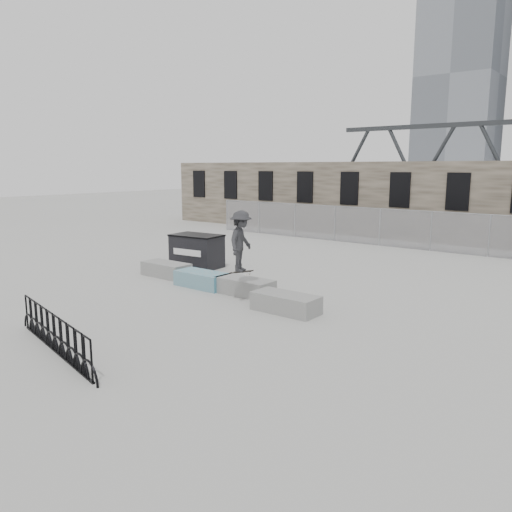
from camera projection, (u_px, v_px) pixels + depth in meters
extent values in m
plane|color=#A0A09C|center=(225.00, 290.00, 17.31)|extent=(120.00, 120.00, 0.00)
cube|color=brown|center=(408.00, 200.00, 29.45)|extent=(36.00, 2.50, 4.50)
cube|color=black|center=(199.00, 184.00, 38.13)|extent=(1.20, 0.12, 2.00)
cube|color=black|center=(231.00, 185.00, 36.18)|extent=(1.20, 0.12, 2.00)
cube|color=black|center=(266.00, 186.00, 34.22)|extent=(1.20, 0.12, 2.00)
cube|color=black|center=(305.00, 187.00, 32.27)|extent=(1.20, 0.12, 2.00)
cube|color=black|center=(349.00, 188.00, 30.31)|extent=(1.20, 0.12, 2.00)
cube|color=black|center=(400.00, 190.00, 28.36)|extent=(1.20, 0.12, 2.00)
cube|color=black|center=(458.00, 192.00, 26.41)|extent=(1.20, 0.12, 2.00)
cylinder|color=gray|center=(227.00, 215.00, 33.50)|extent=(0.06, 0.06, 2.00)
cylinder|color=gray|center=(259.00, 218.00, 31.82)|extent=(0.06, 0.06, 2.00)
cylinder|color=gray|center=(295.00, 220.00, 30.14)|extent=(0.06, 0.06, 2.00)
cylinder|color=gray|center=(335.00, 224.00, 28.46)|extent=(0.06, 0.06, 2.00)
cylinder|color=gray|center=(380.00, 227.00, 26.78)|extent=(0.06, 0.06, 2.00)
cylinder|color=gray|center=(431.00, 231.00, 25.10)|extent=(0.06, 0.06, 2.00)
cylinder|color=gray|center=(489.00, 236.00, 23.42)|extent=(0.06, 0.06, 2.00)
cube|color=#99999E|center=(380.00, 227.00, 26.78)|extent=(22.00, 0.02, 2.00)
cylinder|color=gray|center=(381.00, 209.00, 26.60)|extent=(22.00, 0.04, 0.04)
cube|color=gray|center=(166.00, 269.00, 19.37)|extent=(2.00, 0.90, 0.54)
cube|color=#2D471E|center=(166.00, 264.00, 19.33)|extent=(1.76, 0.66, 0.10)
cube|color=teal|center=(202.00, 279.00, 17.65)|extent=(2.00, 0.90, 0.54)
cube|color=#2D471E|center=(202.00, 274.00, 17.61)|extent=(1.76, 0.66, 0.10)
cube|color=gray|center=(245.00, 287.00, 16.60)|extent=(2.00, 0.90, 0.54)
cube|color=#2D471E|center=(245.00, 280.00, 16.56)|extent=(1.76, 0.66, 0.10)
cube|color=gray|center=(286.00, 303.00, 14.60)|extent=(2.00, 0.90, 0.54)
cube|color=#2D471E|center=(286.00, 296.00, 14.56)|extent=(1.76, 0.66, 0.10)
cube|color=black|center=(197.00, 251.00, 21.07)|extent=(2.18, 1.44, 1.34)
cube|color=black|center=(196.00, 235.00, 20.95)|extent=(2.24, 1.50, 0.06)
cube|color=white|center=(187.00, 252.00, 20.53)|extent=(1.44, 0.17, 0.26)
cube|color=black|center=(56.00, 351.00, 11.47)|extent=(4.41, 1.00, 0.04)
torus|color=black|center=(29.00, 314.00, 12.93)|extent=(0.88, 0.24, 0.89)
torus|color=black|center=(34.00, 317.00, 12.59)|extent=(0.88, 0.24, 0.89)
torus|color=black|center=(39.00, 322.00, 12.25)|extent=(0.88, 0.24, 0.89)
torus|color=black|center=(45.00, 326.00, 11.91)|extent=(0.88, 0.24, 0.89)
torus|color=black|center=(51.00, 331.00, 11.57)|extent=(0.88, 0.24, 0.89)
torus|color=black|center=(58.00, 336.00, 11.22)|extent=(0.88, 0.24, 0.89)
torus|color=black|center=(65.00, 341.00, 10.88)|extent=(0.88, 0.24, 0.89)
torus|color=black|center=(72.00, 347.00, 10.54)|extent=(0.88, 0.24, 0.89)
torus|color=black|center=(80.00, 353.00, 10.20)|extent=(0.88, 0.24, 0.89)
torus|color=black|center=(88.00, 359.00, 9.86)|extent=(0.88, 0.24, 0.89)
cube|color=slate|center=(460.00, 78.00, 95.28)|extent=(14.00, 12.00, 42.00)
cube|color=gray|center=(377.00, 182.00, 71.62)|extent=(2.00, 3.00, 4.00)
imported|color=#2B2C2E|center=(241.00, 241.00, 15.44)|extent=(1.03, 1.38, 1.89)
cube|color=black|center=(241.00, 272.00, 15.61)|extent=(0.81, 0.31, 0.17)
cylinder|color=beige|center=(233.00, 273.00, 15.74)|extent=(0.06, 0.03, 0.06)
cylinder|color=beige|center=(236.00, 272.00, 15.84)|extent=(0.06, 0.03, 0.06)
cylinder|color=beige|center=(247.00, 275.00, 15.39)|extent=(0.06, 0.03, 0.06)
cylinder|color=beige|center=(250.00, 274.00, 15.50)|extent=(0.06, 0.03, 0.06)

